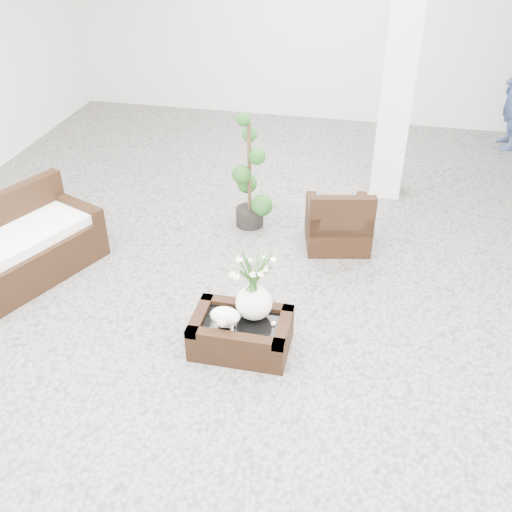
% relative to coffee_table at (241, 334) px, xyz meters
% --- Properties ---
extents(ground, '(11.00, 11.00, 0.00)m').
position_rel_coffee_table_xyz_m(ground, '(0.00, 0.74, -0.16)').
color(ground, gray).
rests_on(ground, ground).
extents(column, '(0.40, 0.40, 3.50)m').
position_rel_coffee_table_xyz_m(column, '(1.20, 3.54, 1.59)').
color(column, white).
rests_on(column, ground).
extents(coffee_table, '(0.90, 0.60, 0.31)m').
position_rel_coffee_table_xyz_m(coffee_table, '(0.00, 0.00, 0.00)').
color(coffee_table, black).
rests_on(coffee_table, ground).
extents(sheep_figurine, '(0.28, 0.23, 0.21)m').
position_rel_coffee_table_xyz_m(sheep_figurine, '(-0.12, -0.10, 0.26)').
color(sheep_figurine, white).
rests_on(sheep_figurine, coffee_table).
extents(planter_narcissus, '(0.44, 0.44, 0.80)m').
position_rel_coffee_table_xyz_m(planter_narcissus, '(0.10, 0.10, 0.56)').
color(planter_narcissus, white).
rests_on(planter_narcissus, coffee_table).
extents(tealight, '(0.04, 0.04, 0.03)m').
position_rel_coffee_table_xyz_m(tealight, '(0.30, 0.02, 0.17)').
color(tealight, white).
rests_on(tealight, coffee_table).
extents(armchair, '(0.85, 0.83, 0.77)m').
position_rel_coffee_table_xyz_m(armchair, '(0.69, 2.04, 0.23)').
color(armchair, black).
rests_on(armchair, ground).
extents(loveseat, '(1.38, 1.83, 0.88)m').
position_rel_coffee_table_xyz_m(loveseat, '(-2.57, 0.65, 0.29)').
color(loveseat, black).
rests_on(loveseat, ground).
extents(topiary, '(0.39, 0.39, 1.44)m').
position_rel_coffee_table_xyz_m(topiary, '(-0.43, 2.26, 0.57)').
color(topiary, '#1B4917').
rests_on(topiary, ground).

